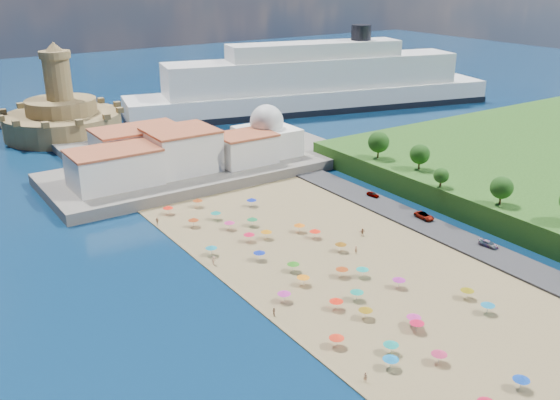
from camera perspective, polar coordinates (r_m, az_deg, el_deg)
ground at (r=120.60m, az=5.07°, el=-7.46°), size 700.00×700.00×0.00m
terrace at (r=182.03m, az=-6.85°, el=2.93°), size 90.00×36.00×3.00m
jetty at (r=205.70m, az=-16.84°, el=4.19°), size 18.00×70.00×2.40m
waterfront_buildings at (r=175.53m, az=-10.83°, el=4.20°), size 57.00×29.00×11.00m
domed_building at (r=187.74m, az=-1.22°, el=6.01°), size 16.00×16.00×15.00m
fortress at (r=232.45m, az=-19.27°, el=7.17°), size 40.00×40.00×32.40m
cruise_ship at (r=259.70m, az=3.17°, el=10.37°), size 154.91×58.35×33.63m
beach_parasols at (r=110.87m, az=8.21°, el=-9.05°), size 32.45×117.61×2.20m
beachgoers at (r=114.86m, az=4.93°, el=-8.36°), size 36.75×101.03×1.85m
parked_cars at (r=145.81m, az=15.18°, el=-2.37°), size 2.69×59.35×1.45m
hillside_trees at (r=148.51m, az=20.29°, el=1.10°), size 10.98×106.70×7.86m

